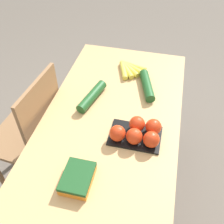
# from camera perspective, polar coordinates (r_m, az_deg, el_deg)

# --- Properties ---
(ground_plane) EXTENTS (12.00, 12.00, 0.00)m
(ground_plane) POSITION_cam_1_polar(r_m,az_deg,el_deg) (2.05, 0.00, -15.99)
(ground_plane) COLOR #665B51
(dining_table) EXTENTS (1.36, 0.73, 0.77)m
(dining_table) POSITION_cam_1_polar(r_m,az_deg,el_deg) (1.51, 0.00, -3.90)
(dining_table) COLOR tan
(dining_table) RESTS_ON ground_plane
(chair) EXTENTS (0.46, 0.44, 0.95)m
(chair) POSITION_cam_1_polar(r_m,az_deg,el_deg) (1.77, -16.94, -4.72)
(chair) COLOR #8E6642
(chair) RESTS_ON ground_plane
(banana_bunch) EXTENTS (0.19, 0.19, 0.03)m
(banana_bunch) POSITION_cam_1_polar(r_m,az_deg,el_deg) (1.74, 3.70, 9.44)
(banana_bunch) COLOR brown
(banana_bunch) RESTS_ON dining_table
(tomato_pack) EXTENTS (0.18, 0.26, 0.09)m
(tomato_pack) POSITION_cam_1_polar(r_m,az_deg,el_deg) (1.29, 5.71, -4.45)
(tomato_pack) COLOR black
(tomato_pack) RESTS_ON dining_table
(carrot_bag) EXTENTS (0.16, 0.13, 0.05)m
(carrot_bag) POSITION_cam_1_polar(r_m,az_deg,el_deg) (1.17, -7.52, -14.00)
(carrot_bag) COLOR orange
(carrot_bag) RESTS_ON dining_table
(cucumber_near) EXTENTS (0.26, 0.11, 0.06)m
(cucumber_near) POSITION_cam_1_polar(r_m,az_deg,el_deg) (1.51, -4.39, 3.43)
(cucumber_near) COLOR #1E5123
(cucumber_near) RESTS_ON dining_table
(cucumber_far) EXTENTS (0.26, 0.13, 0.06)m
(cucumber_far) POSITION_cam_1_polar(r_m,az_deg,el_deg) (1.59, 7.62, 5.76)
(cucumber_far) COLOR #1E5123
(cucumber_far) RESTS_ON dining_table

